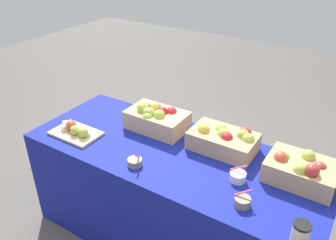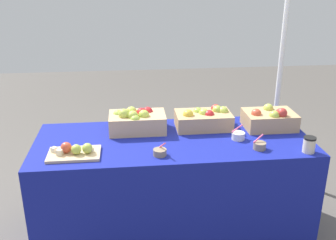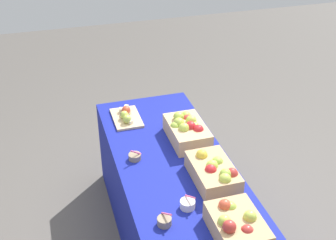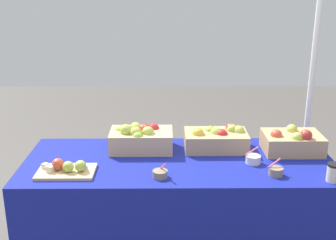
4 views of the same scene
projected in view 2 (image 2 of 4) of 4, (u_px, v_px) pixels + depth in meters
The scene contains 11 objects.
ground_plane at pixel (173, 228), 2.98m from camera, with size 10.00×10.00×0.00m, color #56514C.
table at pixel (173, 185), 2.84m from camera, with size 1.90×0.76×0.74m, color navy.
apple_crate_left at pixel (269, 119), 2.88m from camera, with size 0.36×0.26×0.17m.
apple_crate_middle at pixel (204, 119), 2.88m from camera, with size 0.40×0.25×0.16m.
apple_crate_right at pixel (136, 120), 2.82m from camera, with size 0.40×0.25×0.18m.
cutting_board_front at pixel (74, 152), 2.46m from camera, with size 0.33×0.21×0.09m.
sample_bowl_near at pixel (160, 152), 2.46m from camera, with size 0.09×0.09×0.10m.
sample_bowl_mid at pixel (260, 146), 2.55m from camera, with size 0.09×0.08×0.09m.
sample_bowl_far at pixel (238, 136), 2.70m from camera, with size 0.10×0.09×0.10m.
coffee_cup at pixel (309, 145), 2.50m from camera, with size 0.08×0.08×0.10m.
tent_pole at pixel (280, 73), 3.40m from camera, with size 0.04×0.04×1.99m, color white.
Camera 2 is at (-0.30, -2.46, 1.84)m, focal length 41.87 mm.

